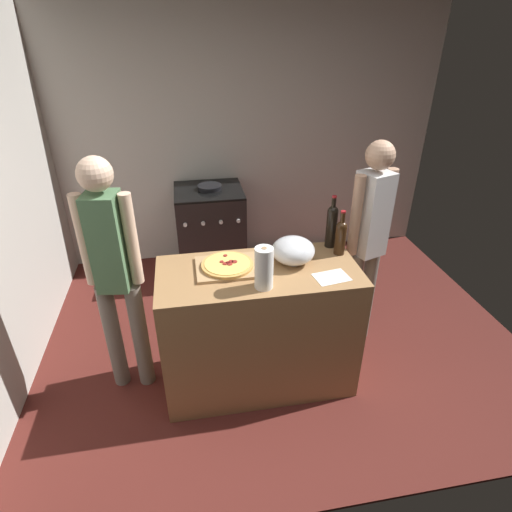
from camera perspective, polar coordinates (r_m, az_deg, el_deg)
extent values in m
cube|color=#511E19|center=(3.70, 0.61, -9.28)|extent=(4.16, 3.30, 0.02)
cube|color=#BCB7AD|center=(4.39, -2.79, 16.16)|extent=(4.16, 0.10, 2.60)
cube|color=#9E7247|center=(2.91, 0.35, -9.86)|extent=(1.30, 0.61, 0.93)
cube|color=tan|center=(2.66, -3.96, -1.56)|extent=(0.40, 0.32, 0.02)
cylinder|color=tan|center=(2.65, -3.98, -1.21)|extent=(0.33, 0.33, 0.02)
cylinder|color=#EAC660|center=(2.64, -3.98, -1.00)|extent=(0.29, 0.29, 0.00)
cylinder|color=maroon|center=(2.64, -3.89, -0.91)|extent=(0.03, 0.03, 0.01)
cylinder|color=maroon|center=(2.63, -4.27, -1.06)|extent=(0.03, 0.03, 0.01)
cylinder|color=maroon|center=(2.65, -2.98, -0.80)|extent=(0.03, 0.03, 0.01)
cylinder|color=maroon|center=(2.62, -3.62, -1.11)|extent=(0.03, 0.03, 0.01)
cylinder|color=maroon|center=(2.65, -3.45, -0.75)|extent=(0.03, 0.03, 0.01)
cylinder|color=maroon|center=(2.72, -4.24, 0.06)|extent=(0.03, 0.03, 0.01)
cylinder|color=maroon|center=(2.65, -4.75, -0.80)|extent=(0.03, 0.03, 0.01)
cylinder|color=#B2B2B7|center=(2.74, 5.06, -0.74)|extent=(0.12, 0.12, 0.01)
ellipsoid|color=silver|center=(2.70, 5.14, 0.78)|extent=(0.28, 0.28, 0.17)
cylinder|color=white|center=(2.41, 1.10, -1.67)|extent=(0.11, 0.11, 0.26)
cylinder|color=#997551|center=(2.41, 1.10, -1.63)|extent=(0.03, 0.03, 0.27)
cylinder|color=black|center=(2.91, 10.33, 3.67)|extent=(0.07, 0.07, 0.26)
sphere|color=black|center=(2.86, 10.56, 6.06)|extent=(0.07, 0.07, 0.07)
cylinder|color=black|center=(2.83, 10.68, 7.20)|extent=(0.03, 0.03, 0.08)
cylinder|color=maroon|center=(2.82, 10.76, 8.04)|extent=(0.03, 0.03, 0.01)
cylinder|color=#331E0F|center=(2.84, 11.53, 2.13)|extent=(0.07, 0.07, 0.20)
sphere|color=#331E0F|center=(2.80, 11.73, 3.97)|extent=(0.07, 0.07, 0.07)
cylinder|color=#331E0F|center=(2.77, 11.86, 5.12)|extent=(0.03, 0.03, 0.08)
cylinder|color=maroon|center=(2.75, 11.96, 5.99)|extent=(0.03, 0.03, 0.01)
cube|color=white|center=(2.61, 10.39, -2.89)|extent=(0.23, 0.18, 0.00)
cube|color=black|center=(4.27, -6.25, 3.33)|extent=(0.66, 0.60, 0.88)
cube|color=black|center=(4.10, -6.59, 8.97)|extent=(0.66, 0.60, 0.02)
cylinder|color=silver|center=(3.88, -9.73, 4.26)|extent=(0.04, 0.02, 0.04)
cylinder|color=silver|center=(3.88, -7.29, 4.47)|extent=(0.04, 0.02, 0.04)
cylinder|color=silver|center=(3.89, -4.86, 4.67)|extent=(0.04, 0.02, 0.04)
cylinder|color=silver|center=(3.91, -2.44, 4.86)|extent=(0.04, 0.02, 0.04)
cylinder|color=black|center=(4.09, -6.40, 9.41)|extent=(0.23, 0.23, 0.04)
cylinder|color=slate|center=(3.07, -19.02, -10.45)|extent=(0.11, 0.11, 0.84)
cylinder|color=slate|center=(3.02, -15.65, -10.56)|extent=(0.11, 0.11, 0.84)
cube|color=#4C724C|center=(2.66, -19.67, 1.74)|extent=(0.22, 0.22, 0.63)
cylinder|color=beige|center=(2.70, -22.59, 1.95)|extent=(0.08, 0.08, 0.60)
cylinder|color=beige|center=(2.61, -16.77, 2.13)|extent=(0.08, 0.08, 0.60)
sphere|color=beige|center=(2.50, -21.33, 10.49)|extent=(0.20, 0.20, 0.20)
cylinder|color=slate|center=(3.44, 15.01, -5.13)|extent=(0.11, 0.11, 0.82)
cylinder|color=slate|center=(3.35, 12.99, -5.94)|extent=(0.11, 0.11, 0.82)
cube|color=silver|center=(3.05, 15.63, 5.59)|extent=(0.26, 0.26, 0.62)
cylinder|color=tan|center=(3.15, 17.61, 6.31)|extent=(0.08, 0.08, 0.58)
cylinder|color=tan|center=(2.95, 13.59, 5.36)|extent=(0.08, 0.08, 0.58)
sphere|color=tan|center=(2.92, 16.75, 13.17)|extent=(0.20, 0.20, 0.20)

